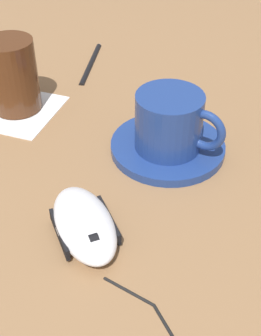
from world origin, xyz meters
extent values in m
plane|color=olive|center=(0.00, 0.00, 0.00)|extent=(3.00, 3.00, 0.00)
cylinder|color=navy|center=(0.04, -0.11, 0.01)|extent=(0.15, 0.15, 0.01)
cylinder|color=navy|center=(0.04, -0.11, 0.05)|extent=(0.08, 0.08, 0.07)
torus|color=navy|center=(0.04, -0.16, 0.05)|extent=(0.02, 0.05, 0.05)
ellipsoid|color=silver|center=(-0.13, -0.12, 0.02)|extent=(0.11, 0.13, 0.03)
cylinder|color=black|center=(-0.15, -0.15, 0.02)|extent=(0.01, 0.01, 0.01)
cube|color=black|center=(-0.11, -0.14, 0.01)|extent=(0.03, 0.06, 0.01)
cube|color=black|center=(-0.16, -0.11, 0.01)|extent=(0.03, 0.06, 0.01)
cylinder|color=black|center=(-0.16, -0.21, 0.00)|extent=(0.01, 0.05, 0.00)
cylinder|color=black|center=(-0.17, -0.26, 0.00)|extent=(0.03, 0.05, 0.00)
sphere|color=black|center=(-0.16, -0.18, 0.00)|extent=(0.00, 0.00, 0.00)
sphere|color=black|center=(-0.16, -0.23, 0.00)|extent=(0.00, 0.00, 0.00)
cube|color=white|center=(-0.02, 0.12, 0.00)|extent=(0.15, 0.15, 0.00)
cylinder|color=#4C2814|center=(-0.01, 0.12, 0.05)|extent=(0.07, 0.07, 0.10)
cylinder|color=black|center=(0.15, 0.13, 0.00)|extent=(0.13, 0.08, 0.01)
cone|color=silver|center=(0.22, 0.17, 0.00)|extent=(0.01, 0.01, 0.01)
camera|label=1|loc=(-0.36, -0.37, 0.36)|focal=50.00mm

